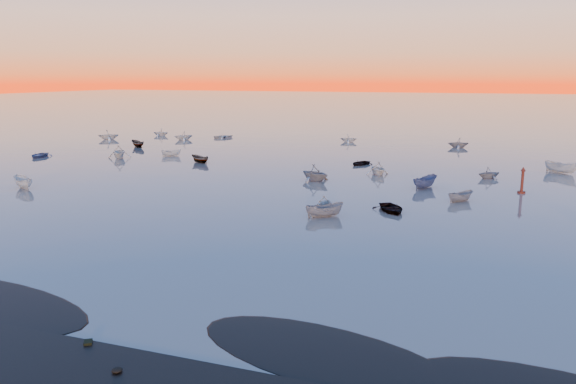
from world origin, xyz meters
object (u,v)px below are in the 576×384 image
at_px(boat_near_center, 324,217).
at_px(channel_marker, 522,182).
at_px(boat_near_left, 39,157).
at_px(boat_near_right, 324,210).

distance_m(boat_near_center, channel_marker, 24.28).
bearing_deg(channel_marker, boat_near_left, 176.74).
height_order(boat_near_center, channel_marker, channel_marker).
xyz_separation_m(boat_near_left, boat_near_right, (51.43, -18.72, 0.00)).
bearing_deg(boat_near_center, boat_near_right, -20.07).
bearing_deg(boat_near_left, channel_marker, -22.07).
relative_size(boat_near_left, boat_near_right, 1.30).
distance_m(boat_near_center, boat_near_right, 2.44).
xyz_separation_m(boat_near_left, channel_marker, (69.28, -3.95, 1.17)).
bearing_deg(boat_near_right, boat_near_center, 103.68).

